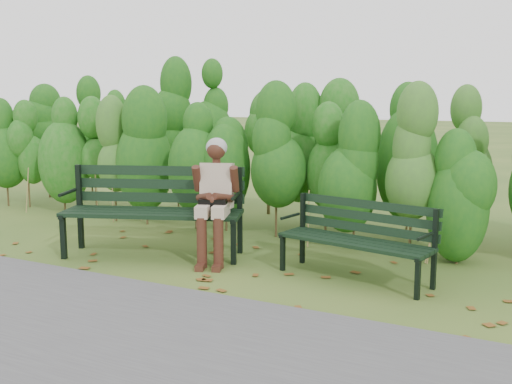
% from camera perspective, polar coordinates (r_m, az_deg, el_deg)
% --- Properties ---
extents(ground, '(80.00, 80.00, 0.00)m').
position_cam_1_polar(ground, '(6.44, -1.43, -7.04)').
color(ground, '#365720').
extents(footpath, '(60.00, 2.50, 0.01)m').
position_cam_1_polar(footpath, '(4.74, -14.64, -13.37)').
color(footpath, '#474749').
rests_on(footpath, ground).
extents(hedge_band, '(11.04, 1.67, 2.42)m').
position_cam_1_polar(hedge_band, '(7.89, 5.04, 5.20)').
color(hedge_band, '#47381E').
rests_on(hedge_band, ground).
extents(leaf_litter, '(5.34, 2.18, 0.01)m').
position_cam_1_polar(leaf_litter, '(6.25, -2.73, -7.55)').
color(leaf_litter, brown).
rests_on(leaf_litter, ground).
extents(bench_left, '(2.10, 1.31, 1.00)m').
position_cam_1_polar(bench_left, '(6.90, -9.59, -1.05)').
color(bench_left, black).
rests_on(bench_left, ground).
extents(bench_right, '(1.60, 0.78, 0.77)m').
position_cam_1_polar(bench_right, '(6.01, 9.77, -3.90)').
color(bench_right, black).
rests_on(bench_right, ground).
extents(seated_woman, '(0.58, 0.80, 1.34)m').
position_cam_1_polar(seated_woman, '(6.51, -3.94, 0.08)').
color(seated_woman, tan).
rests_on(seated_woman, ground).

